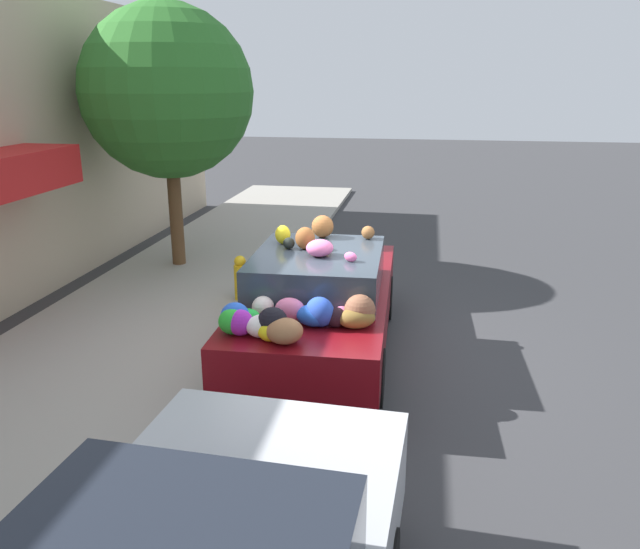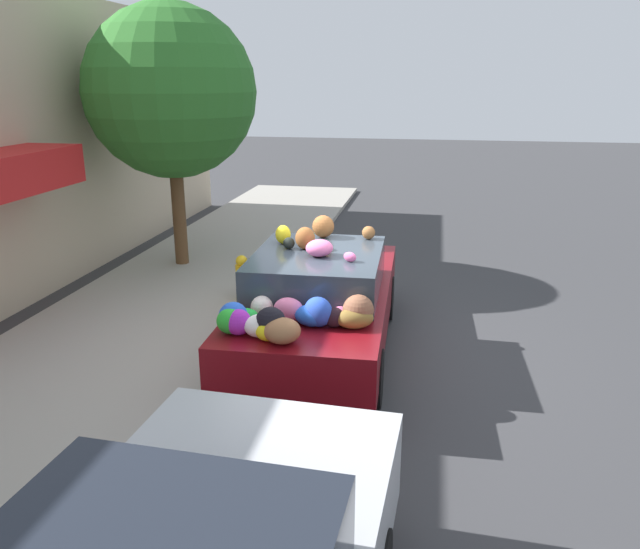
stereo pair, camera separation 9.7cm
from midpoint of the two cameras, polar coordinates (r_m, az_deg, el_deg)
name	(u,v)px [view 2 (the right image)]	position (r m, az deg, el deg)	size (l,w,h in m)	color
ground_plane	(323,351)	(8.15, 0.63, -7.02)	(60.00, 60.00, 0.00)	#38383A
sidewalk_curb	(130,333)	(8.96, -16.72, -5.12)	(24.00, 3.20, 0.10)	#9E998E
street_tree	(171,92)	(11.42, -13.25, 15.91)	(2.95, 2.95, 4.53)	brown
fire_hydrant	(242,278)	(9.68, -6.84, -0.28)	(0.20, 0.20, 0.70)	gold
art_car	(318,299)	(7.78, 0.19, -2.29)	(4.21, 1.85, 1.67)	maroon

